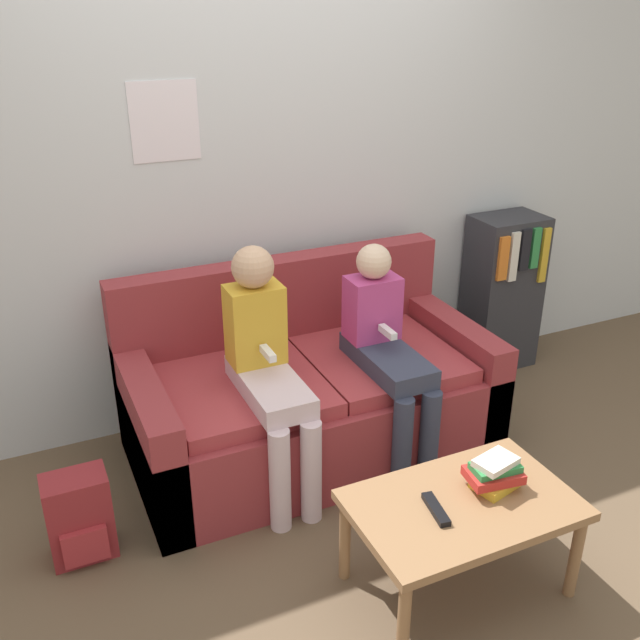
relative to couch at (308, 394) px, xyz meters
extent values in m
plane|color=brown|center=(0.00, -0.56, -0.29)|extent=(10.00, 10.00, 0.00)
cube|color=silver|center=(0.00, 0.53, 1.01)|extent=(8.00, 0.06, 2.60)
cube|color=silver|center=(-0.47, 0.49, 1.25)|extent=(0.31, 0.00, 0.35)
cube|color=maroon|center=(0.00, -0.04, -0.08)|extent=(1.70, 0.87, 0.41)
cube|color=maroon|center=(0.00, 0.33, 0.36)|extent=(1.70, 0.14, 0.47)
cube|color=maroon|center=(-0.78, -0.04, 0.00)|extent=(0.14, 0.87, 0.57)
cube|color=maroon|center=(0.78, -0.04, 0.00)|extent=(0.14, 0.87, 0.57)
cube|color=#A1343A|center=(-0.35, -0.08, 0.16)|extent=(0.69, 0.71, 0.07)
cube|color=#A1343A|center=(0.35, -0.08, 0.16)|extent=(0.69, 0.71, 0.07)
cube|color=#8E6642|center=(0.13, -1.08, 0.09)|extent=(0.81, 0.51, 0.04)
cylinder|color=#8E6642|center=(-0.23, -1.30, -0.11)|extent=(0.04, 0.04, 0.36)
cylinder|color=#8E6642|center=(0.50, -1.30, -0.11)|extent=(0.04, 0.04, 0.36)
cylinder|color=#8E6642|center=(-0.23, -0.87, -0.11)|extent=(0.04, 0.04, 0.36)
cylinder|color=#8E6642|center=(0.50, -0.87, -0.11)|extent=(0.04, 0.04, 0.36)
cylinder|color=silver|center=(-0.35, -0.51, -0.05)|extent=(0.09, 0.09, 0.48)
cylinder|color=silver|center=(-0.21, -0.51, -0.05)|extent=(0.09, 0.09, 0.48)
cube|color=silver|center=(-0.28, -0.23, 0.24)|extent=(0.23, 0.54, 0.09)
cube|color=gold|center=(-0.28, -0.07, 0.46)|extent=(0.24, 0.16, 0.36)
sphere|color=tan|center=(-0.28, -0.07, 0.72)|extent=(0.18, 0.18, 0.18)
cube|color=white|center=(-0.28, -0.22, 0.39)|extent=(0.03, 0.12, 0.03)
cylinder|color=#33384C|center=(0.23, -0.51, -0.05)|extent=(0.09, 0.09, 0.48)
cylinder|color=#33384C|center=(0.37, -0.51, -0.05)|extent=(0.09, 0.09, 0.48)
cube|color=#33384C|center=(0.30, -0.23, 0.24)|extent=(0.23, 0.54, 0.09)
cube|color=#B73D7F|center=(0.30, -0.07, 0.43)|extent=(0.24, 0.16, 0.30)
sphere|color=beige|center=(0.30, -0.07, 0.66)|extent=(0.16, 0.16, 0.16)
cube|color=white|center=(0.30, -0.22, 0.37)|extent=(0.03, 0.12, 0.03)
cube|color=black|center=(0.01, -1.09, 0.12)|extent=(0.07, 0.17, 0.02)
cube|color=gold|center=(0.29, -1.06, 0.13)|extent=(0.18, 0.16, 0.04)
cube|color=red|center=(0.28, -1.06, 0.16)|extent=(0.21, 0.16, 0.04)
cube|color=#2D8442|center=(0.28, -1.06, 0.20)|extent=(0.18, 0.11, 0.03)
cube|color=silver|center=(0.28, -1.06, 0.22)|extent=(0.17, 0.14, 0.03)
cube|color=#2D2D33|center=(1.39, 0.33, 0.17)|extent=(0.40, 0.28, 0.92)
cube|color=orange|center=(1.25, 0.18, 0.45)|extent=(0.06, 0.02, 0.25)
cube|color=silver|center=(1.32, 0.18, 0.45)|extent=(0.05, 0.02, 0.28)
cube|color=black|center=(1.39, 0.18, 0.48)|extent=(0.06, 0.02, 0.24)
cube|color=#2D8442|center=(1.46, 0.18, 0.48)|extent=(0.05, 0.02, 0.23)
cube|color=gold|center=(1.54, 0.18, 0.43)|extent=(0.05, 0.02, 0.32)
cube|color=maroon|center=(-1.12, -0.32, -0.10)|extent=(0.25, 0.16, 0.37)
cube|color=#A52A30|center=(-1.12, -0.42, -0.18)|extent=(0.17, 0.03, 0.15)
camera|label=1|loc=(-1.19, -2.73, 1.77)|focal=40.00mm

